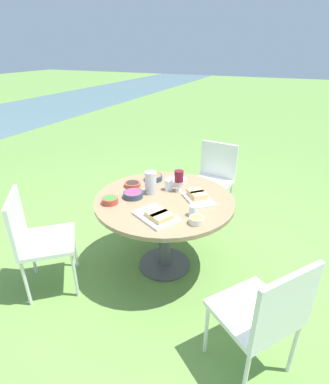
{
  "coord_description": "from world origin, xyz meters",
  "views": [
    {
      "loc": [
        -2.09,
        -0.92,
        1.89
      ],
      "look_at": [
        0.0,
        0.0,
        0.77
      ],
      "focal_mm": 28.0,
      "sensor_mm": 36.0,
      "label": 1
    }
  ],
  "objects_px": {
    "chair_near_left": "(214,175)",
    "wine_glass": "(179,177)",
    "dining_table": "(164,209)",
    "handbag": "(118,200)",
    "water_pitcher": "(151,183)",
    "chair_near_right": "(36,235)",
    "chair_far_back": "(265,312)"
  },
  "relations": [
    {
      "from": "chair_near_right",
      "to": "dining_table",
      "type": "bearing_deg",
      "value": -51.02
    },
    {
      "from": "dining_table",
      "to": "water_pitcher",
      "type": "distance_m",
      "value": 0.26
    },
    {
      "from": "chair_near_right",
      "to": "handbag",
      "type": "bearing_deg",
      "value": 5.72
    },
    {
      "from": "dining_table",
      "to": "wine_glass",
      "type": "distance_m",
      "value": 0.31
    },
    {
      "from": "chair_far_back",
      "to": "wine_glass",
      "type": "bearing_deg",
      "value": 44.29
    },
    {
      "from": "wine_glass",
      "to": "handbag",
      "type": "bearing_deg",
      "value": 61.3
    },
    {
      "from": "water_pitcher",
      "to": "handbag",
      "type": "xyz_separation_m",
      "value": [
        0.7,
        0.82,
        -0.69
      ]
    },
    {
      "from": "chair_near_left",
      "to": "chair_near_right",
      "type": "relative_size",
      "value": 1.0
    },
    {
      "from": "chair_near_left",
      "to": "chair_far_back",
      "type": "xyz_separation_m",
      "value": [
        -1.84,
        -0.8,
        0.0
      ]
    },
    {
      "from": "chair_near_left",
      "to": "wine_glass",
      "type": "height_order",
      "value": "wine_glass"
    },
    {
      "from": "chair_near_right",
      "to": "chair_far_back",
      "type": "bearing_deg",
      "value": -91.81
    },
    {
      "from": "chair_near_right",
      "to": "water_pitcher",
      "type": "relative_size",
      "value": 4.39
    },
    {
      "from": "chair_near_left",
      "to": "chair_near_right",
      "type": "bearing_deg",
      "value": 151.34
    },
    {
      "from": "dining_table",
      "to": "handbag",
      "type": "distance_m",
      "value": 1.32
    },
    {
      "from": "chair_near_left",
      "to": "water_pitcher",
      "type": "relative_size",
      "value": 4.39
    },
    {
      "from": "chair_far_back",
      "to": "wine_glass",
      "type": "relative_size",
      "value": 4.56
    },
    {
      "from": "dining_table",
      "to": "wine_glass",
      "type": "xyz_separation_m",
      "value": [
        0.18,
        -0.06,
        0.25
      ]
    },
    {
      "from": "wine_glass",
      "to": "chair_near_right",
      "type": "bearing_deg",
      "value": 133.89
    },
    {
      "from": "chair_far_back",
      "to": "wine_glass",
      "type": "distance_m",
      "value": 1.32
    },
    {
      "from": "water_pitcher",
      "to": "dining_table",
      "type": "bearing_deg",
      "value": -106.54
    },
    {
      "from": "chair_near_left",
      "to": "handbag",
      "type": "height_order",
      "value": "chair_near_left"
    },
    {
      "from": "chair_near_right",
      "to": "wine_glass",
      "type": "xyz_separation_m",
      "value": [
        0.86,
        -0.89,
        0.33
      ]
    },
    {
      "from": "water_pitcher",
      "to": "handbag",
      "type": "height_order",
      "value": "water_pitcher"
    },
    {
      "from": "handbag",
      "to": "chair_near_left",
      "type": "bearing_deg",
      "value": -71.98
    },
    {
      "from": "water_pitcher",
      "to": "wine_glass",
      "type": "bearing_deg",
      "value": -56.53
    },
    {
      "from": "wine_glass",
      "to": "dining_table",
      "type": "bearing_deg",
      "value": 162.4
    },
    {
      "from": "dining_table",
      "to": "chair_near_right",
      "type": "xyz_separation_m",
      "value": [
        -0.67,
        0.83,
        -0.08
      ]
    },
    {
      "from": "water_pitcher",
      "to": "chair_near_left",
      "type": "bearing_deg",
      "value": -15.44
    },
    {
      "from": "chair_near_left",
      "to": "wine_glass",
      "type": "relative_size",
      "value": 4.56
    },
    {
      "from": "chair_near_right",
      "to": "handbag",
      "type": "height_order",
      "value": "chair_near_right"
    },
    {
      "from": "chair_near_right",
      "to": "water_pitcher",
      "type": "xyz_separation_m",
      "value": [
        0.72,
        -0.68,
        0.29
      ]
    },
    {
      "from": "chair_far_back",
      "to": "water_pitcher",
      "type": "distance_m",
      "value": 1.38
    }
  ]
}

